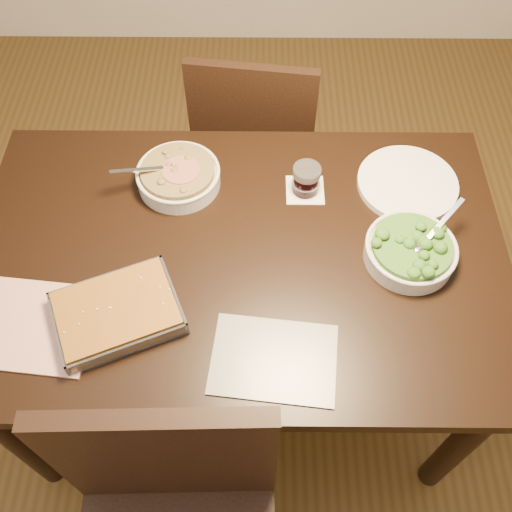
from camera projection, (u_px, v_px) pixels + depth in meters
ground at (244, 369)px, 2.10m from camera, size 4.00×4.00×0.00m
table at (240, 273)px, 1.56m from camera, size 1.40×0.90×0.75m
magazine_a at (26, 324)px, 1.36m from camera, size 0.35×0.27×0.01m
magazine_b at (274, 359)px, 1.31m from camera, size 0.31×0.23×0.01m
coaster at (305, 190)px, 1.60m from camera, size 0.11×0.11×0.00m
stew_bowl at (178, 176)px, 1.59m from camera, size 0.25×0.23×0.09m
broccoli_bowl at (410, 250)px, 1.44m from camera, size 0.23×0.23×0.09m
baking_dish at (117, 313)px, 1.35m from camera, size 0.35×0.31×0.05m
wine_tumbler at (306, 179)px, 1.56m from camera, size 0.08×0.08×0.09m
dinner_plate at (407, 184)px, 1.60m from camera, size 0.28×0.28×0.02m
chair_far at (256, 137)px, 2.08m from camera, size 0.47×0.47×0.89m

